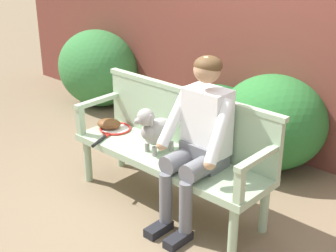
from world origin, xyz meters
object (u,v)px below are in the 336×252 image
Objects in this scene: dog_on_bench at (155,129)px; tennis_racket at (114,130)px; baseball_glove at (109,124)px; garden_bench at (168,161)px; person_seated at (200,136)px.

dog_on_bench reaches higher than tennis_racket.
baseball_glove reaches higher than tennis_racket.
baseball_glove is at bearing 174.94° from tennis_racket.
garden_bench is 0.69m from tennis_racket.
garden_bench is 1.33× the size of person_seated.
person_seated reaches higher than garden_bench.
person_seated reaches higher than tennis_racket.
dog_on_bench is 1.82× the size of baseball_glove.
dog_on_bench is 0.69× the size of tennis_racket.
baseball_glove reaches higher than garden_bench.
person_seated is at bearing -2.83° from garden_bench.
garden_bench is at bearing -1.91° from tennis_racket.
tennis_racket is at bearing 178.09° from garden_bench.
person_seated is at bearing -2.21° from tennis_racket.
tennis_racket is (-0.58, 0.06, -0.19)m from dog_on_bench.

